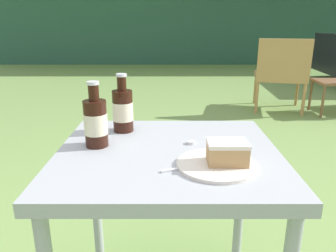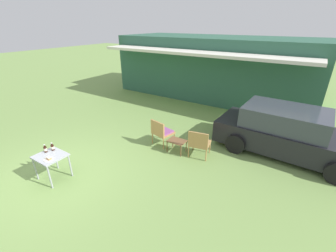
{
  "view_description": "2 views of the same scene",
  "coord_description": "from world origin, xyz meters",
  "px_view_note": "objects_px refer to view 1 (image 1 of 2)",
  "views": [
    {
      "loc": [
        -0.0,
        -0.98,
        1.09
      ],
      "look_at": [
        0.0,
        0.1,
        0.74
      ],
      "focal_mm": 35.0,
      "sensor_mm": 36.0,
      "label": 1
    },
    {
      "loc": [
        5.1,
        -2.43,
        3.74
      ],
      "look_at": [
        1.8,
        2.69,
        0.9
      ],
      "focal_mm": 24.0,
      "sensor_mm": 36.0,
      "label": 2
    }
  ],
  "objects_px": {
    "cola_bottle_near": "(123,110)",
    "cake_on_plate": "(222,158)",
    "wicker_chair_cushioned": "(281,72)",
    "cola_bottle_far": "(96,122)",
    "patio_table": "(168,173)"
  },
  "relations": [
    {
      "from": "patio_table",
      "to": "cola_bottle_far",
      "type": "distance_m",
      "value": 0.29
    },
    {
      "from": "cake_on_plate",
      "to": "cola_bottle_near",
      "type": "relative_size",
      "value": 1.07
    },
    {
      "from": "cola_bottle_near",
      "to": "cake_on_plate",
      "type": "bearing_deg",
      "value": -44.22
    },
    {
      "from": "patio_table",
      "to": "cake_on_plate",
      "type": "bearing_deg",
      "value": -37.66
    },
    {
      "from": "cake_on_plate",
      "to": "wicker_chair_cushioned",
      "type": "bearing_deg",
      "value": 68.69
    },
    {
      "from": "wicker_chair_cushioned",
      "to": "cola_bottle_near",
      "type": "bearing_deg",
      "value": 73.55
    },
    {
      "from": "cake_on_plate",
      "to": "cola_bottle_near",
      "type": "height_order",
      "value": "cola_bottle_near"
    },
    {
      "from": "cake_on_plate",
      "to": "cola_bottle_far",
      "type": "bearing_deg",
      "value": 157.71
    },
    {
      "from": "wicker_chair_cushioned",
      "to": "cake_on_plate",
      "type": "height_order",
      "value": "wicker_chair_cushioned"
    },
    {
      "from": "patio_table",
      "to": "cake_on_plate",
      "type": "relative_size",
      "value": 3.08
    },
    {
      "from": "cola_bottle_far",
      "to": "cola_bottle_near",
      "type": "bearing_deg",
      "value": 65.96
    },
    {
      "from": "cake_on_plate",
      "to": "cola_bottle_far",
      "type": "xyz_separation_m",
      "value": [
        -0.39,
        0.16,
        0.06
      ]
    },
    {
      "from": "patio_table",
      "to": "cola_bottle_near",
      "type": "distance_m",
      "value": 0.31
    },
    {
      "from": "cake_on_plate",
      "to": "patio_table",
      "type": "bearing_deg",
      "value": 142.34
    },
    {
      "from": "wicker_chair_cushioned",
      "to": "cola_bottle_near",
      "type": "xyz_separation_m",
      "value": [
        -1.54,
        -2.8,
        0.28
      ]
    }
  ]
}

